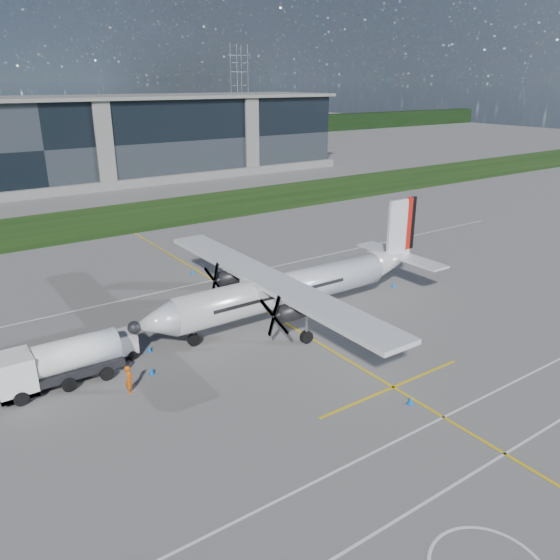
{
  "coord_description": "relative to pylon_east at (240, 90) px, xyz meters",
  "views": [
    {
      "loc": [
        -20.1,
        -26.67,
        18.35
      ],
      "look_at": [
        3.53,
        7.38,
        3.11
      ],
      "focal_mm": 35.0,
      "sensor_mm": 36.0,
      "label": 1
    }
  ],
  "objects": [
    {
      "name": "white_lane_line",
      "position": [
        -85.0,
        -164.0,
        -14.99
      ],
      "size": [
        90.0,
        0.15,
        0.01
      ],
      "primitive_type": "cube",
      "color": "white",
      "rests_on": "ground"
    },
    {
      "name": "grass_strip",
      "position": [
        -85.0,
        -102.0,
        -14.98
      ],
      "size": [
        400.0,
        18.0,
        0.04
      ],
      "primitive_type": "cube",
      "color": "#15330E",
      "rests_on": "ground"
    },
    {
      "name": "fuel_tanker_truck",
      "position": [
        -99.7,
        -143.59,
        -13.51
      ],
      "size": [
        7.94,
        2.58,
        2.98
      ],
      "primitive_type": null,
      "color": "white",
      "rests_on": "ground"
    },
    {
      "name": "turboprop_aircraft",
      "position": [
        -80.74,
        -143.55,
        -10.77
      ],
      "size": [
        27.2,
        28.2,
        8.46
      ],
      "primitive_type": null,
      "color": "silver",
      "rests_on": "ground"
    },
    {
      "name": "safety_cone_stbdwing",
      "position": [
        -82.84,
        -129.13,
        -14.75
      ],
      "size": [
        0.36,
        0.36,
        0.5
      ],
      "primitive_type": "cone",
      "color": "blue",
      "rests_on": "ground"
    },
    {
      "name": "ground_crew_person",
      "position": [
        -95.93,
        -147.04,
        -13.94
      ],
      "size": [
        0.95,
        1.05,
        2.12
      ],
      "primitive_type": "imported",
      "rotation": [
        0.0,
        0.0,
        1.07
      ],
      "color": "#F25907",
      "rests_on": "ground"
    },
    {
      "name": "yellow_taxiway_centerline",
      "position": [
        -82.0,
        -140.0,
        -14.99
      ],
      "size": [
        0.2,
        70.0,
        0.01
      ],
      "primitive_type": "cube",
      "color": "yellow",
      "rests_on": "ground"
    },
    {
      "name": "safety_cone_nose_port",
      "position": [
        -93.95,
        -145.67,
        -14.75
      ],
      "size": [
        0.36,
        0.36,
        0.5
      ],
      "primitive_type": "cone",
      "color": "blue",
      "rests_on": "ground"
    },
    {
      "name": "ground",
      "position": [
        -85.0,
        -110.0,
        -15.0
      ],
      "size": [
        400.0,
        400.0,
        0.0
      ],
      "primitive_type": "plane",
      "color": "#5F5C5A",
      "rests_on": "ground"
    },
    {
      "name": "safety_cone_nose_stbd",
      "position": [
        -92.87,
        -142.57,
        -14.75
      ],
      "size": [
        0.36,
        0.36,
        0.5
      ],
      "primitive_type": "cone",
      "color": "blue",
      "rests_on": "ground"
    },
    {
      "name": "safety_cone_portwing",
      "position": [
        -82.56,
        -157.94,
        -14.75
      ],
      "size": [
        0.36,
        0.36,
        0.5
      ],
      "primitive_type": "cone",
      "color": "blue",
      "rests_on": "ground"
    },
    {
      "name": "pylon_east",
      "position": [
        0.0,
        0.0,
        0.0
      ],
      "size": [
        9.0,
        4.6,
        30.0
      ],
      "primitive_type": null,
      "color": "gray",
      "rests_on": "ground"
    },
    {
      "name": "baggage_tug",
      "position": [
        -95.16,
        -142.19,
        -14.08
      ],
      "size": [
        3.06,
        1.83,
        1.83
      ],
      "primitive_type": null,
      "color": "silver",
      "rests_on": "ground"
    },
    {
      "name": "safety_cone_tail",
      "position": [
        -68.9,
        -143.29,
        -14.75
      ],
      "size": [
        0.36,
        0.36,
        0.5
      ],
      "primitive_type": "cone",
      "color": "blue",
      "rests_on": "ground"
    },
    {
      "name": "terminal_building",
      "position": [
        -85.0,
        -70.0,
        -7.5
      ],
      "size": [
        120.0,
        20.0,
        15.0
      ],
      "primitive_type": "cube",
      "color": "black",
      "rests_on": "ground"
    }
  ]
}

